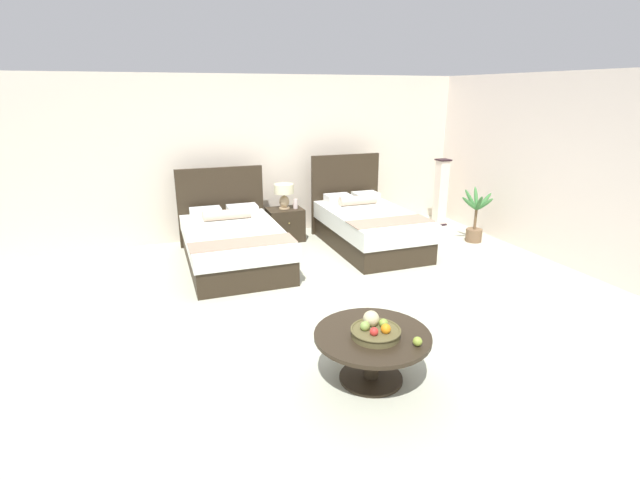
# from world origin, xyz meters

# --- Properties ---
(ground_plane) EXTENTS (10.26, 9.31, 0.02)m
(ground_plane) POSITION_xyz_m (0.00, 0.00, -0.01)
(ground_plane) COLOR #BABDA6
(wall_back) EXTENTS (10.26, 0.12, 2.60)m
(wall_back) POSITION_xyz_m (0.00, 2.85, 1.30)
(wall_back) COLOR beige
(wall_back) RESTS_ON ground
(wall_side_right) EXTENTS (0.12, 4.91, 2.60)m
(wall_side_right) POSITION_xyz_m (3.33, 0.40, 1.30)
(wall_side_right) COLOR silver
(wall_side_right) RESTS_ON ground
(bed_near_window) EXTENTS (1.35, 2.15, 1.23)m
(bed_near_window) POSITION_xyz_m (-1.05, 1.49, 0.30)
(bed_near_window) COLOR #2E2418
(bed_near_window) RESTS_ON ground
(bed_near_corner) EXTENTS (1.22, 2.07, 1.33)m
(bed_near_corner) POSITION_xyz_m (1.06, 1.49, 0.33)
(bed_near_corner) COLOR #2E2418
(bed_near_corner) RESTS_ON ground
(nightstand) EXTENTS (0.56, 0.46, 0.53)m
(nightstand) POSITION_xyz_m (-0.06, 2.28, 0.26)
(nightstand) COLOR #2E2418
(nightstand) RESTS_ON ground
(table_lamp) EXTENTS (0.31, 0.31, 0.40)m
(table_lamp) POSITION_xyz_m (-0.06, 2.30, 0.79)
(table_lamp) COLOR tan
(table_lamp) RESTS_ON nightstand
(vase) EXTENTS (0.08, 0.08, 0.16)m
(vase) POSITION_xyz_m (0.11, 2.24, 0.61)
(vase) COLOR silver
(vase) RESTS_ON nightstand
(coffee_table) EXTENTS (0.97, 0.97, 0.43)m
(coffee_table) POSITION_xyz_m (-0.50, -1.73, 0.32)
(coffee_table) COLOR #2E2418
(coffee_table) RESTS_ON ground
(fruit_bowl) EXTENTS (0.41, 0.41, 0.19)m
(fruit_bowl) POSITION_xyz_m (-0.50, -1.78, 0.49)
(fruit_bowl) COLOR brown
(fruit_bowl) RESTS_ON coffee_table
(loose_apple) EXTENTS (0.08, 0.08, 0.08)m
(loose_apple) POSITION_xyz_m (-0.26, -2.03, 0.47)
(loose_apple) COLOR #8FA539
(loose_apple) RESTS_ON coffee_table
(floor_lamp_corner) EXTENTS (0.22, 0.22, 1.20)m
(floor_lamp_corner) POSITION_xyz_m (2.84, 2.18, 0.60)
(floor_lamp_corner) COLOR black
(floor_lamp_corner) RESTS_ON ground
(potted_palm) EXTENTS (0.64, 0.49, 0.88)m
(potted_palm) POSITION_xyz_m (2.80, 1.13, 0.31)
(potted_palm) COLOR brown
(potted_palm) RESTS_ON ground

